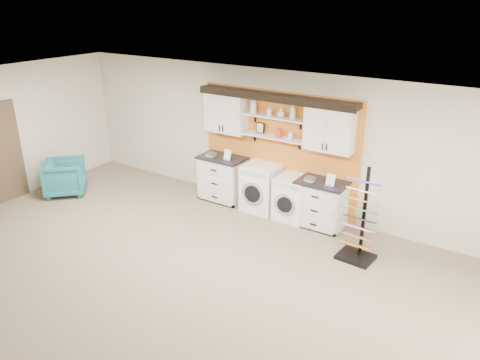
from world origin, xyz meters
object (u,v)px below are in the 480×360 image
Objects in this scene: dryer at (293,198)px; sample_rack at (359,231)px; washer at (261,188)px; base_cabinet_left at (223,178)px; base_cabinet_right at (321,204)px; armchair at (65,177)px.

sample_rack is at bearing -25.25° from dryer.
sample_rack is at bearing -17.99° from washer.
dryer is (0.72, -0.00, -0.05)m from washer.
base_cabinet_left is at bearing 179.88° from dryer.
base_cabinet_left reaches higher than dryer.
sample_rack reaches higher than base_cabinet_right.
base_cabinet_right is 1.26m from sample_rack.
washer reaches higher than armchair.
base_cabinet_right is at bearing -117.49° from armchair.
base_cabinet_left is 2.26m from base_cabinet_right.
base_cabinet_right is 5.58m from armchair.
armchair is (-6.34, -0.89, -0.13)m from sample_rack.
sample_rack is at bearing -126.62° from armchair.
sample_rack is at bearing -36.91° from base_cabinet_right.
sample_rack is at bearing -13.00° from base_cabinet_left.
washer is 1.12× the size of dryer.
base_cabinet_left is 1.67m from dryer.
washer is at bearing 180.00° from dryer.
dryer is 1.03× the size of armchair.
base_cabinet_left reaches higher than armchair.
armchair is (-4.75, -1.64, -0.05)m from dryer.
base_cabinet_right is 0.59m from dryer.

